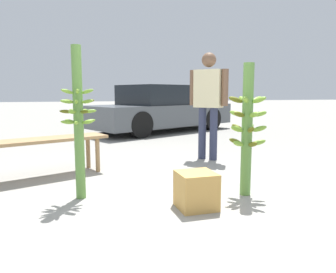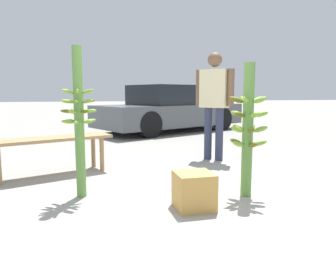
{
  "view_description": "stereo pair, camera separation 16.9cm",
  "coord_description": "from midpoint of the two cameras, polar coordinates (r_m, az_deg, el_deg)",
  "views": [
    {
      "loc": [
        -0.95,
        -2.92,
        1.1
      ],
      "look_at": [
        0.07,
        0.39,
        0.63
      ],
      "focal_mm": 35.0,
      "sensor_mm": 36.0,
      "label": 1
    },
    {
      "loc": [
        -0.79,
        -2.97,
        1.1
      ],
      "look_at": [
        0.07,
        0.39,
        0.63
      ],
      "focal_mm": 35.0,
      "sensor_mm": 36.0,
      "label": 2
    }
  ],
  "objects": [
    {
      "name": "produce_crate",
      "position": [
        3.16,
        6.09,
        -9.38
      ],
      "size": [
        0.35,
        0.35,
        0.35
      ],
      "color": "#C69347",
      "rests_on": "ground_plane"
    },
    {
      "name": "banana_stalk_left",
      "position": [
        3.48,
        -13.89,
        2.87
      ],
      "size": [
        0.37,
        0.37,
        1.57
      ],
      "color": "#5B8C3D",
      "rests_on": "ground_plane"
    },
    {
      "name": "parked_car",
      "position": [
        9.44,
        1.16,
        4.83
      ],
      "size": [
        4.62,
        3.41,
        1.31
      ],
      "rotation": [
        0.0,
        0.0,
        2.01
      ],
      "color": "#4C5156",
      "rests_on": "ground_plane"
    },
    {
      "name": "vendor_person",
      "position": [
        5.38,
        8.96,
        6.86
      ],
      "size": [
        0.53,
        0.57,
        1.74
      ],
      "rotation": [
        0.0,
        0.0,
        -0.84
      ],
      "color": "#2D334C",
      "rests_on": "ground_plane"
    },
    {
      "name": "banana_stalk_center",
      "position": [
        3.54,
        15.06,
        1.46
      ],
      "size": [
        0.42,
        0.42,
        1.41
      ],
      "color": "#5B8C3D",
      "rests_on": "ground_plane"
    },
    {
      "name": "ground_plane",
      "position": [
        3.26,
        2.1,
        -12.04
      ],
      "size": [
        80.0,
        80.0,
        0.0
      ],
      "primitive_type": "plane",
      "color": "gray"
    },
    {
      "name": "market_bench",
      "position": [
        4.56,
        -18.77,
        -1.04
      ],
      "size": [
        1.64,
        0.97,
        0.51
      ],
      "rotation": [
        0.0,
        0.0,
        0.37
      ],
      "color": "#99754C",
      "rests_on": "ground_plane"
    }
  ]
}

